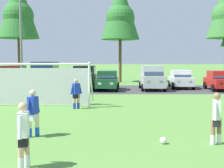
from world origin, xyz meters
The scene contains 18 objects.
ground_plane centered at (0.00, 15.00, 0.00)m, with size 400.00×400.00×0.00m, color #598C3D.
parking_lot_strip centered at (0.00, 24.50, 0.00)m, with size 52.00×8.40×0.01m, color #3D3D3F.
soccer_ball centered at (2.81, 6.31, 0.11)m, with size 0.22×0.22×0.22m.
soccer_goal centered at (-3.62, 14.55, 1.29)m, with size 7.52×2.36×2.57m.
player_striker_near centered at (-0.99, 4.15, 0.82)m, with size 0.29×0.75×1.64m.
player_midfield_center centered at (4.47, 6.27, 0.82)m, with size 0.39×0.70×1.64m.
player_defender_far centered at (-0.71, 13.32, 0.82)m, with size 0.64×0.51×1.64m.
player_winger_left centered at (-1.54, 7.25, 0.82)m, with size 0.38×0.71×1.64m.
parked_car_slot_left centered at (-7.89, 25.18, 1.11)m, with size 2.35×4.71×2.16m.
parked_car_slot_center_left centered at (-4.76, 24.64, 1.34)m, with size 2.24×4.82×2.52m.
parked_car_slot_center centered at (-1.12, 24.08, 1.11)m, with size 2.20×4.63×2.16m.
parked_car_slot_center_right centered at (0.93, 23.61, 0.88)m, with size 2.24×4.30×1.72m.
parked_car_slot_right centered at (4.97, 23.97, 1.11)m, with size 2.25×4.66×2.16m.
parked_car_slot_far_right centered at (7.93, 25.41, 0.88)m, with size 2.24×4.31×1.72m.
parked_car_slot_end centered at (10.88, 23.43, 0.88)m, with size 2.20×4.29×1.72m.
tree_mid_left centered at (-9.50, 32.58, 8.66)m, with size 4.72×4.72×12.58m.
tree_center_back centered at (2.44, 33.71, 8.57)m, with size 4.67×4.67×12.45m.
street_lamp centered at (-5.50, 20.23, 4.09)m, with size 2.00×0.32×7.91m.
Camera 1 is at (1.09, -3.02, 2.64)m, focal length 48.16 mm.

